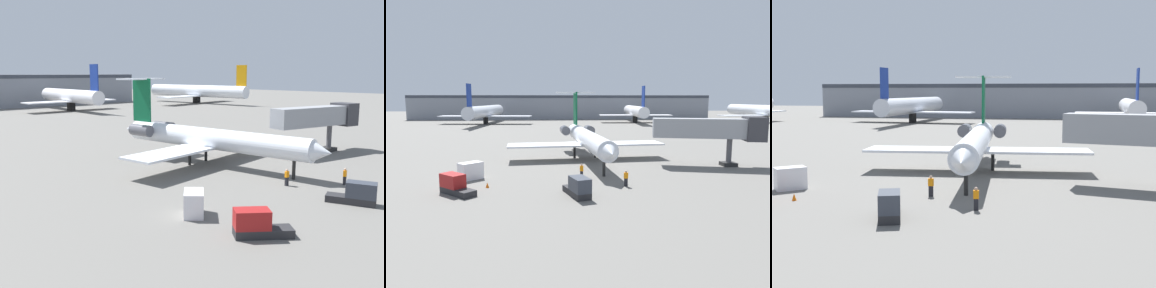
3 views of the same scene
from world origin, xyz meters
TOP-DOWN VIEW (x-y plane):
  - ground_plane at (0.00, 0.00)m, footprint 400.00×400.00m
  - regional_jet at (1.79, -0.34)m, footprint 23.51×29.63m
  - ground_crew_marshaller at (4.48, -16.83)m, footprint 0.43×0.31m
  - ground_crew_loader at (0.16, -12.95)m, footprint 0.43×0.31m
  - baggage_tug_lead at (-0.71, -20.24)m, footprint 2.60×4.24m
  - cargo_container_uld at (-12.39, -12.50)m, footprint 2.83×2.80m
  - traffic_cone_mid at (-9.80, -16.42)m, footprint 0.36×0.36m
  - terminal_building at (0.00, 106.87)m, footprint 131.23×18.22m
  - parked_airliner_west_mid at (-27.72, 73.19)m, footprint 32.86×38.90m
  - parked_airliner_centre at (27.65, 77.10)m, footprint 27.35×32.39m

SIDE VIEW (x-z plane):
  - ground_plane at x=0.00m, z-range -0.10..0.00m
  - traffic_cone_mid at x=-9.80m, z-range 0.00..0.55m
  - baggage_tug_lead at x=-0.71m, z-range -0.11..1.79m
  - ground_crew_marshaller at x=4.48m, z-range 0.01..1.70m
  - ground_crew_loader at x=0.16m, z-range 0.01..1.70m
  - cargo_container_uld at x=-12.39m, z-range 0.00..1.92m
  - regional_jet at x=1.79m, z-range -1.81..8.42m
  - parked_airliner_centre at x=27.65m, z-range -2.40..10.90m
  - parked_airliner_west_mid at x=-27.72m, z-range -2.40..11.17m
  - terminal_building at x=0.00m, z-range 0.02..10.50m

